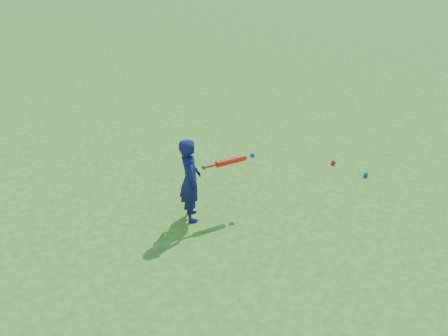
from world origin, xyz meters
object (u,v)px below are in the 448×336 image
(ground_ball_red, at_px, (333,162))
(child, at_px, (190,180))
(ground_ball_blue, at_px, (366,175))
(bat_swing, at_px, (232,160))

(ground_ball_red, bearing_deg, child, -172.12)
(ground_ball_blue, relative_size, bat_swing, 0.10)
(ground_ball_red, distance_m, bat_swing, 2.21)
(child, xyz_separation_m, bat_swing, (0.60, -0.03, 0.17))
(child, distance_m, ground_ball_red, 2.73)
(bat_swing, bearing_deg, ground_ball_red, 9.61)
(child, distance_m, bat_swing, 0.63)
(child, bearing_deg, ground_ball_blue, -80.54)
(ground_ball_blue, bearing_deg, ground_ball_red, 111.81)
(ground_ball_red, bearing_deg, ground_ball_blue, -68.19)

